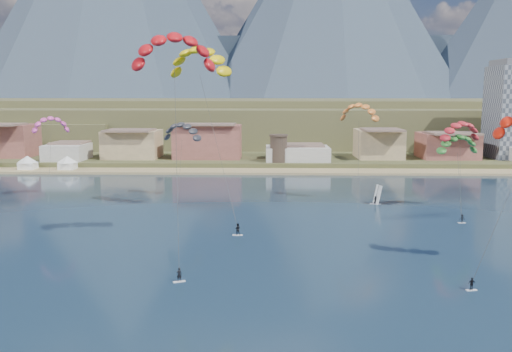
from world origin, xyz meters
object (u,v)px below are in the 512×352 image
at_px(kitesurfer_red, 174,46).
at_px(watchtower, 279,148).
at_px(kitesurfer_green, 458,142).
at_px(windsurfer, 376,198).
at_px(kitesurfer_yellow, 200,57).

bearing_deg(kitesurfer_red, watchtower, 79.59).
distance_m(kitesurfer_red, kitesurfer_green, 60.39).
height_order(watchtower, kitesurfer_green, kitesurfer_green).
relative_size(watchtower, windsurfer, 2.11).
relative_size(kitesurfer_red, kitesurfer_yellow, 0.97).
bearing_deg(kitesurfer_red, kitesurfer_yellow, 88.77).
height_order(watchtower, kitesurfer_red, kitesurfer_red).
relative_size(watchtower, kitesurfer_green, 0.49).
distance_m(watchtower, windsurfer, 58.43).
distance_m(kitesurfer_red, kitesurfer_yellow, 24.21).
distance_m(watchtower, kitesurfer_green, 69.37).
bearing_deg(watchtower, kitesurfer_red, -100.41).
distance_m(kitesurfer_yellow, kitesurfer_green, 52.64).
height_order(kitesurfer_yellow, kitesurfer_green, kitesurfer_yellow).
bearing_deg(windsurfer, kitesurfer_red, -136.31).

